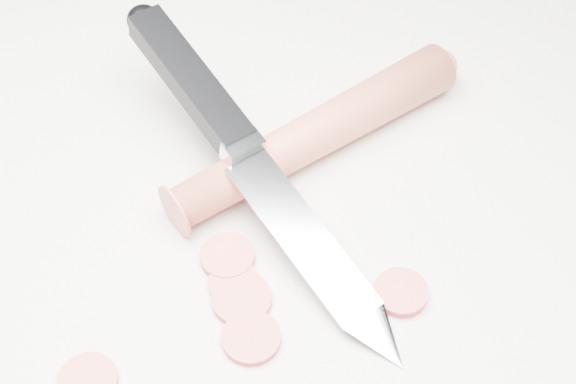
{
  "coord_description": "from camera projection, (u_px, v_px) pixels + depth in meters",
  "views": [
    {
      "loc": [
        0.0,
        -0.28,
        0.41
      ],
      "look_at": [
        0.01,
        0.03,
        0.02
      ],
      "focal_mm": 50.0,
      "sensor_mm": 36.0,
      "label": 1
    }
  ],
  "objects": [
    {
      "name": "carrot_slice_0",
      "position": [
        88.0,
        381.0,
        0.44
      ],
      "size": [
        0.03,
        0.03,
        0.01
      ],
      "primitive_type": "cylinder",
      "color": "#DA534E",
      "rests_on": "ground"
    },
    {
      "name": "carrot_slice_3",
      "position": [
        251.0,
        338.0,
        0.46
      ],
      "size": [
        0.03,
        0.03,
        0.01
      ],
      "primitive_type": "cylinder",
      "color": "#DA534E",
      "rests_on": "ground"
    },
    {
      "name": "carrot_slice_2",
      "position": [
        234.0,
        284.0,
        0.48
      ],
      "size": [
        0.03,
        0.03,
        0.01
      ],
      "primitive_type": "cylinder",
      "color": "#DA534E",
      "rests_on": "ground"
    },
    {
      "name": "carrot_slice_4",
      "position": [
        401.0,
        293.0,
        0.47
      ],
      "size": [
        0.03,
        0.03,
        0.01
      ],
      "primitive_type": "cylinder",
      "color": "#DA534E",
      "rests_on": "ground"
    },
    {
      "name": "carrot_slice_1",
      "position": [
        242.0,
        299.0,
        0.47
      ],
      "size": [
        0.04,
        0.04,
        0.01
      ],
      "primitive_type": "cylinder",
      "color": "#DA534E",
      "rests_on": "ground"
    },
    {
      "name": "carrot",
      "position": [
        317.0,
        134.0,
        0.54
      ],
      "size": [
        0.2,
        0.15,
        0.03
      ],
      "primitive_type": "cylinder",
      "rotation": [
        1.57,
        0.0,
        -0.95
      ],
      "color": "#C6583D",
      "rests_on": "ground"
    },
    {
      "name": "carrot_slice_5",
      "position": [
        228.0,
        257.0,
        0.49
      ],
      "size": [
        0.03,
        0.03,
        0.01
      ],
      "primitive_type": "cylinder",
      "color": "#DA534E",
      "rests_on": "ground"
    },
    {
      "name": "ground",
      "position": [
        274.0,
        250.0,
        0.5
      ],
      "size": [
        2.4,
        2.4,
        0.0
      ],
      "primitive_type": "plane",
      "color": "silver",
      "rests_on": "ground"
    },
    {
      "name": "kitchen_knife",
      "position": [
        258.0,
        165.0,
        0.49
      ],
      "size": [
        0.19,
        0.26,
        0.07
      ],
      "primitive_type": null,
      "color": "#B6B8BD",
      "rests_on": "ground"
    }
  ]
}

